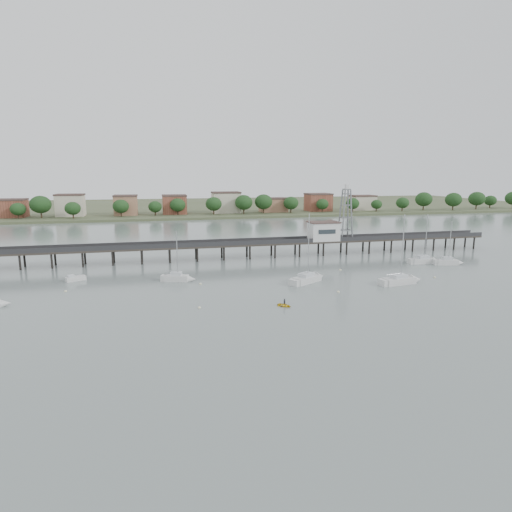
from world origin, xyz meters
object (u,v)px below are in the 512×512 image
Objects in this scene: sailboat_e at (427,261)px; yellow_dinghy at (284,306)px; sailboat_c at (311,278)px; sailboat_d at (405,280)px; pier at (236,245)px; lattice_tower at (346,215)px; sailboat_f at (451,262)px; sailboat_b at (181,278)px; white_tender at (75,279)px.

sailboat_e is 52.84m from yellow_dinghy.
sailboat_c is 1.00× the size of sailboat_d.
pier is 32.34m from lattice_tower.
lattice_tower is at bearing 15.36° from yellow_dinghy.
sailboat_d is at bearing -93.72° from lattice_tower.
yellow_dinghy is at bearing -155.82° from sailboat_c.
pier is at bearing 122.15° from sailboat_d.
sailboat_c reaches higher than yellow_dinghy.
lattice_tower is 29.95m from sailboat_f.
sailboat_b is (-15.95, -21.62, -3.14)m from pier.
yellow_dinghy is at bearing -170.77° from sailboat_d.
pier is 9.68× the size of lattice_tower.
sailboat_d is (29.28, -34.08, -3.16)m from pier.
yellow_dinghy is (-10.69, -15.46, -0.63)m from sailboat_c.
white_tender is (-88.67, 4.25, -0.18)m from sailboat_f.
white_tender is (-84.04, 1.35, -0.17)m from sailboat_e.
sailboat_b is at bearing -172.56° from sailboat_e.
sailboat_f is (21.62, 13.80, 0.02)m from sailboat_d.
sailboat_b is 22.52m from white_tender.
sailboat_e reaches higher than yellow_dinghy.
yellow_dinghy is at bearing -89.64° from pier.
sailboat_f reaches higher than white_tender.
sailboat_f is at bearing 24.02° from sailboat_d.
sailboat_c is 50.16m from white_tender.
sailboat_b is at bearing 135.70° from sailboat_c.
sailboat_c is 1.34× the size of sailboat_f.
yellow_dinghy is (-31.23, -43.37, -11.10)m from lattice_tower.
sailboat_d is at bearing -49.33° from pier.
sailboat_e reaches higher than sailboat_b.
sailboat_e reaches higher than pier.
pier is 57.52× the size of yellow_dinghy.
lattice_tower is 3.63× the size of white_tender.
pier is 49.53m from sailboat_e.
lattice_tower is 25.09m from sailboat_e.
sailboat_c reaches higher than white_tender.
lattice_tower is at bearing 77.76° from sailboat_d.
sailboat_e is 1.15× the size of sailboat_f.
white_tender is at bearing 156.41° from sailboat_d.
lattice_tower is at bearing 0.00° from pier.
lattice_tower is 5.94× the size of yellow_dinghy.
sailboat_c reaches higher than pier.
sailboat_f reaches higher than pier.
lattice_tower is 1.01× the size of sailboat_c.
sailboat_d is at bearing -39.95° from white_tender.
sailboat_d is (45.24, -12.46, -0.02)m from sailboat_b.
sailboat_e is at bearing 35.99° from sailboat_d.
sailboat_e is at bearing -20.58° from pier.
sailboat_d reaches higher than pier.
sailboat_d reaches higher than yellow_dinghy.
sailboat_c is at bearing -38.59° from white_tender.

